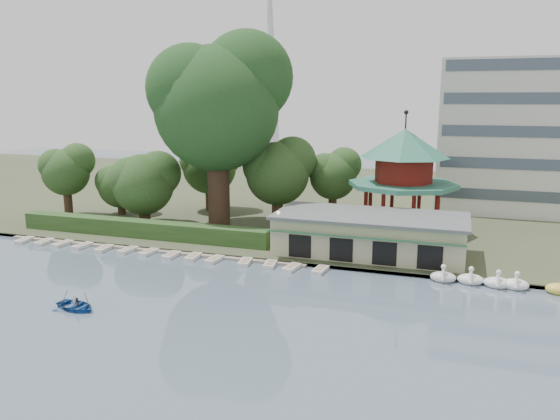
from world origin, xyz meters
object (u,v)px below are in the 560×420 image
at_px(boathouse, 370,234).
at_px(big_tree, 219,98).
at_px(pavilion, 404,170).
at_px(dock, 149,249).
at_px(rowboat_with_passengers, 76,303).

height_order(boathouse, big_tree, big_tree).
relative_size(pavilion, big_tree, 0.59).
bearing_deg(pavilion, big_tree, -169.74).
height_order(pavilion, big_tree, big_tree).
bearing_deg(dock, pavilion, 31.66).
height_order(pavilion, rowboat_with_passengers, pavilion).
relative_size(pavilion, rowboat_with_passengers, 2.50).
xyz_separation_m(dock, big_tree, (3.20, 11.03, 15.27)).
height_order(dock, boathouse, boathouse).
relative_size(dock, rowboat_with_passengers, 6.29).
bearing_deg(big_tree, dock, -106.15).
bearing_deg(rowboat_with_passengers, boathouse, 47.98).
bearing_deg(big_tree, boathouse, -18.41).
bearing_deg(rowboat_with_passengers, dock, 102.34).
bearing_deg(boathouse, rowboat_with_passengers, -132.02).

